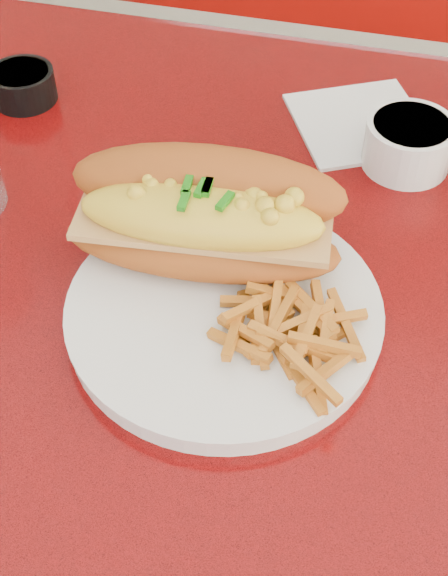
% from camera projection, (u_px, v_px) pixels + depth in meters
% --- Properties ---
extents(diner_table, '(1.23, 0.83, 0.77)m').
position_uv_depth(diner_table, '(300.00, 399.00, 0.79)').
color(diner_table, '#BA0B0C').
rests_on(diner_table, ground).
extents(booth_bench_far, '(1.20, 0.51, 0.90)m').
position_uv_depth(booth_bench_far, '(366.00, 158.00, 1.56)').
color(booth_bench_far, '#940F09').
rests_on(booth_bench_far, ground).
extents(dinner_plate, '(0.26, 0.26, 0.02)m').
position_uv_depth(dinner_plate, '(224.00, 313.00, 0.64)').
color(dinner_plate, silver).
rests_on(dinner_plate, diner_table).
extents(mac_hoagie, '(0.24, 0.13, 0.10)m').
position_uv_depth(mac_hoagie, '(204.00, 215.00, 0.64)').
color(mac_hoagie, '#A8521B').
rests_on(mac_hoagie, dinner_plate).
extents(fries_pile, '(0.11, 0.10, 0.03)m').
position_uv_depth(fries_pile, '(292.00, 332.00, 0.60)').
color(fries_pile, orange).
rests_on(fries_pile, dinner_plate).
extents(fork, '(0.04, 0.14, 0.00)m').
position_uv_depth(fork, '(290.00, 336.00, 0.61)').
color(fork, silver).
rests_on(fork, dinner_plate).
extents(gravy_ramekin, '(0.09, 0.09, 0.05)m').
position_uv_depth(gravy_ramekin, '(409.00, 143.00, 0.76)').
color(gravy_ramekin, silver).
rests_on(gravy_ramekin, diner_table).
extents(sauce_cup_left, '(0.08, 0.08, 0.03)m').
position_uv_depth(sauce_cup_left, '(23.00, 84.00, 0.84)').
color(sauce_cup_left, black).
rests_on(sauce_cup_left, diner_table).
extents(paper_napkin, '(0.17, 0.17, 0.00)m').
position_uv_depth(paper_napkin, '(360.00, 123.00, 0.82)').
color(paper_napkin, silver).
rests_on(paper_napkin, diner_table).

